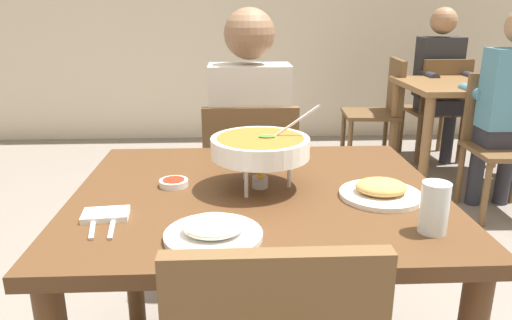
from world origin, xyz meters
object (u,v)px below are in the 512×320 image
object	(u,v)px
dining_table_main	(258,226)
dining_table_far	(470,101)
diner_main	(250,134)
chair_bg_middle	(438,104)
patron_bg_middle	(439,76)
chair_diner_main	(250,184)
sauce_dish	(174,183)
drink_glass	(434,210)
patron_bg_left	(509,100)
chair_bg_corner	(382,105)
chair_bg_left	(501,136)
appetizer_plate	(381,191)
curry_bowl	(260,148)
rice_plate	(213,231)

from	to	relation	value
dining_table_main	dining_table_far	size ratio (longest dim) A/B	1.11
diner_main	dining_table_far	world-z (taller)	diner_main
chair_bg_middle	patron_bg_middle	world-z (taller)	patron_bg_middle
diner_main	patron_bg_middle	xyz separation A→B (m)	(1.68, 1.87, 0.00)
chair_diner_main	sauce_dish	bearing A→B (deg)	-110.28
dining_table_main	chair_diner_main	bearing A→B (deg)	90.00
chair_diner_main	chair_bg_middle	size ratio (longest dim) A/B	1.00
drink_glass	patron_bg_left	world-z (taller)	patron_bg_left
chair_bg_corner	patron_bg_middle	bearing A→B (deg)	5.43
chair_bg_middle	chair_bg_left	bearing A→B (deg)	-91.40
diner_main	patron_bg_middle	bearing A→B (deg)	48.10
appetizer_plate	chair_bg_middle	size ratio (longest dim) A/B	0.27
chair_bg_corner	patron_bg_left	bearing A→B (deg)	-64.44
dining_table_main	appetizer_plate	world-z (taller)	appetizer_plate
diner_main	chair_bg_left	distance (m)	1.86
dining_table_far	chair_bg_middle	distance (m)	0.55
curry_bowl	appetizer_plate	size ratio (longest dim) A/B	1.39
chair_bg_middle	chair_bg_corner	bearing A→B (deg)	-175.66
chair_bg_left	patron_bg_left	xyz separation A→B (m)	(0.01, 0.00, 0.24)
diner_main	drink_glass	bearing A→B (deg)	-69.18
dining_table_main	chair_bg_corner	world-z (taller)	chair_bg_corner
curry_bowl	dining_table_main	bearing A→B (deg)	-105.68
curry_bowl	chair_bg_middle	xyz separation A→B (m)	(1.68, 2.63, -0.39)
chair_bg_middle	chair_diner_main	bearing A→B (deg)	-131.76
patron_bg_left	rice_plate	bearing A→B (deg)	-133.49
sauce_dish	patron_bg_middle	distance (m)	3.26
rice_plate	sauce_dish	distance (m)	0.39
appetizer_plate	dining_table_far	world-z (taller)	appetizer_plate
sauce_dish	drink_glass	xyz separation A→B (m)	(0.68, -0.36, 0.05)
patron_bg_middle	dining_table_main	bearing A→B (deg)	-122.21
chair_diner_main	chair_bg_middle	xyz separation A→B (m)	(1.69, 1.89, 0.00)
diner_main	drink_glass	size ratio (longest dim) A/B	10.08
chair_bg_middle	patron_bg_left	world-z (taller)	patron_bg_left
curry_bowl	appetizer_plate	bearing A→B (deg)	-15.81
curry_bowl	chair_bg_left	size ratio (longest dim) A/B	0.37
appetizer_plate	patron_bg_left	xyz separation A→B (m)	(1.32, 1.66, -0.05)
dining_table_main	chair_bg_left	bearing A→B (deg)	43.61
diner_main	dining_table_far	bearing A→B (deg)	38.06
chair_diner_main	chair_bg_left	bearing A→B (deg)	26.37
rice_plate	appetizer_plate	world-z (taller)	same
curry_bowl	dining_table_far	bearing A→B (deg)	51.15
chair_bg_corner	patron_bg_left	xyz separation A→B (m)	(0.49, -1.03, 0.24)
chair_diner_main	chair_bg_corner	size ratio (longest dim) A/B	1.00
chair_diner_main	rice_plate	world-z (taller)	chair_diner_main
chair_bg_left	chair_bg_middle	world-z (taller)	same
diner_main	appetizer_plate	bearing A→B (deg)	-67.66
dining_table_far	chair_bg_middle	bearing A→B (deg)	90.47
rice_plate	drink_glass	world-z (taller)	drink_glass
diner_main	chair_bg_middle	size ratio (longest dim) A/B	1.46
chair_diner_main	chair_bg_middle	distance (m)	2.54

